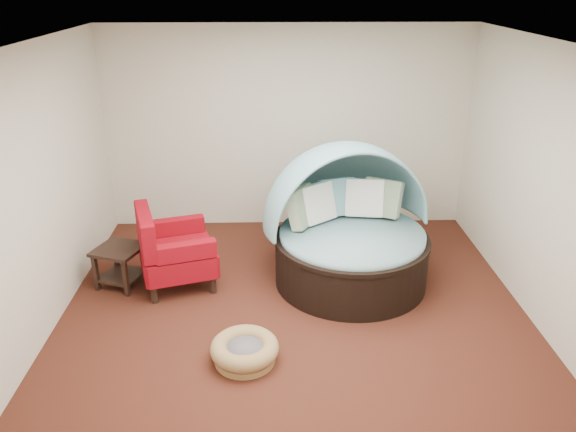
{
  "coord_description": "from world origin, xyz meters",
  "views": [
    {
      "loc": [
        -0.22,
        -5.08,
        3.36
      ],
      "look_at": [
        -0.05,
        0.6,
        0.91
      ],
      "focal_mm": 35.0,
      "sensor_mm": 36.0,
      "label": 1
    }
  ],
  "objects_px": {
    "pet_basket": "(245,350)",
    "red_armchair": "(172,250)",
    "canopy_daybed": "(349,219)",
    "side_table": "(120,261)"
  },
  "relations": [
    {
      "from": "canopy_daybed",
      "to": "side_table",
      "type": "distance_m",
      "value": 2.7
    },
    {
      "from": "canopy_daybed",
      "to": "red_armchair",
      "type": "distance_m",
      "value": 2.07
    },
    {
      "from": "canopy_daybed",
      "to": "side_table",
      "type": "relative_size",
      "value": 3.47
    },
    {
      "from": "pet_basket",
      "to": "red_armchair",
      "type": "xyz_separation_m",
      "value": [
        -0.89,
        1.46,
        0.33
      ]
    },
    {
      "from": "side_table",
      "to": "canopy_daybed",
      "type": "bearing_deg",
      "value": 2.15
    },
    {
      "from": "red_armchair",
      "to": "side_table",
      "type": "relative_size",
      "value": 1.61
    },
    {
      "from": "pet_basket",
      "to": "red_armchair",
      "type": "bearing_deg",
      "value": 121.34
    },
    {
      "from": "canopy_daybed",
      "to": "red_armchair",
      "type": "height_order",
      "value": "canopy_daybed"
    },
    {
      "from": "canopy_daybed",
      "to": "red_armchair",
      "type": "bearing_deg",
      "value": 168.21
    },
    {
      "from": "red_armchair",
      "to": "pet_basket",
      "type": "bearing_deg",
      "value": -75.74
    }
  ]
}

